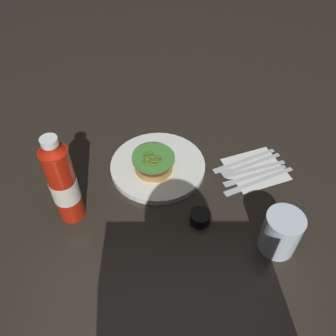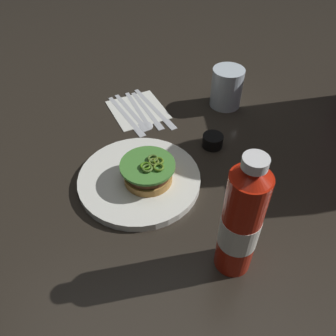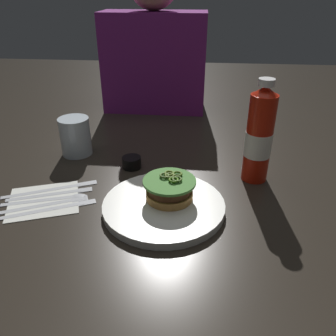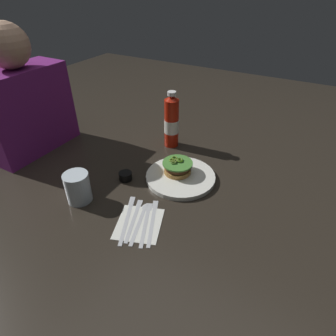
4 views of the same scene
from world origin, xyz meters
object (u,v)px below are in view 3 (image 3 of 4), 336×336
ketchup_bottle (259,137)px  condiment_cup (132,162)px  butter_knife (56,187)px  spoon_utensil (57,197)px  burger_sandwich (169,189)px  dinner_plate (164,206)px  fork_utensil (52,202)px  steak_knife (55,192)px  water_glass (75,136)px  diner_person (154,50)px  napkin (44,200)px  table_knife (55,207)px

ketchup_bottle → condiment_cup: size_ratio=5.03×
condiment_cup → butter_knife: bearing=-141.8°
condiment_cup → spoon_utensil: bearing=-130.4°
burger_sandwich → condiment_cup: burger_sandwich is taller
dinner_plate → butter_knife: size_ratio=1.29×
fork_utensil → butter_knife: (-0.01, 0.06, 0.00)m
dinner_plate → fork_utensil: size_ratio=1.45×
fork_utensil → condiment_cup: bearing=52.2°
condiment_cup → steak_knife: (-0.15, -0.15, -0.01)m
spoon_utensil → dinner_plate: bearing=-3.5°
spoon_utensil → water_glass: bearing=97.6°
fork_utensil → diner_person: diner_person is taller
dinner_plate → butter_knife: dinner_plate is taller
dinner_plate → condiment_cup: condiment_cup is taller
condiment_cup → napkin: 0.25m
condiment_cup → butter_knife: condiment_cup is taller
butter_knife → diner_person: diner_person is taller
burger_sandwich → table_knife: bearing=-170.5°
dinner_plate → burger_sandwich: size_ratio=2.30×
burger_sandwich → ketchup_bottle: (0.20, 0.14, 0.07)m
ketchup_bottle → spoon_utensil: 0.50m
steak_knife → butter_knife: (-0.01, 0.02, 0.00)m
burger_sandwich → condiment_cup: 0.20m
steak_knife → butter_knife: size_ratio=0.91×
condiment_cup → napkin: condiment_cup is taller
steak_knife → diner_person: bearing=76.7°
diner_person → steak_knife: bearing=-103.3°
table_knife → spoon_utensil: size_ratio=1.05×
burger_sandwich → diner_person: size_ratio=0.22×
steak_knife → diner_person: size_ratio=0.36×
napkin → fork_utensil: fork_utensil is taller
water_glass → fork_utensil: (0.03, -0.26, -0.05)m
spoon_utensil → butter_knife: size_ratio=0.89×
water_glass → butter_knife: (0.01, -0.20, -0.05)m
water_glass → napkin: 0.25m
butter_knife → diner_person: (0.16, 0.62, 0.22)m
fork_utensil → spoon_utensil: bearing=80.5°
burger_sandwich → fork_utensil: burger_sandwich is taller
ketchup_bottle → fork_utensil: (-0.47, -0.16, -0.11)m
condiment_cup → steak_knife: bearing=-136.1°
fork_utensil → steak_knife: (-0.01, 0.04, 0.00)m
napkin → spoon_utensil: spoon_utensil is taller
ketchup_bottle → spoon_utensil: size_ratio=1.37×
dinner_plate → ketchup_bottle: bearing=36.4°
condiment_cup → spoon_utensil: size_ratio=0.27×
water_glass → condiment_cup: bearing=-21.7°
dinner_plate → steak_knife: dinner_plate is taller
ketchup_bottle → burger_sandwich: bearing=-145.9°
dinner_plate → butter_knife: (-0.27, 0.06, -0.00)m
table_knife → dinner_plate: bearing=5.3°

